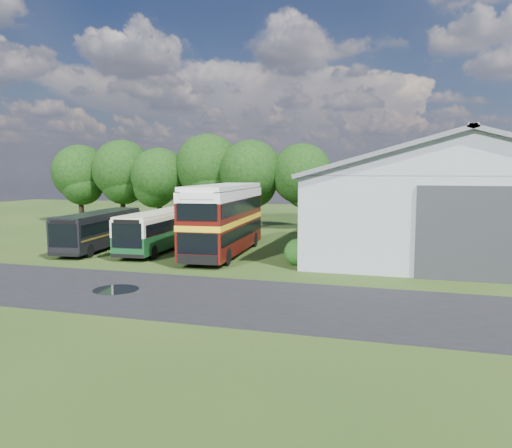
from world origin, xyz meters
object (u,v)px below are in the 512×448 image
(storage_shed, at_px, (450,192))
(bus_green_single, at_px, (161,229))
(bus_maroon_double, at_px, (224,220))
(bus_dark_single, at_px, (99,229))

(storage_shed, height_order, bus_green_single, storage_shed)
(bus_maroon_double, bearing_deg, bus_green_single, 170.34)
(bus_green_single, distance_m, bus_dark_single, 4.65)
(bus_maroon_double, distance_m, bus_dark_single, 9.72)
(storage_shed, relative_size, bus_green_single, 2.38)
(storage_shed, distance_m, bus_green_single, 21.59)
(storage_shed, height_order, bus_maroon_double, storage_shed)
(bus_green_single, relative_size, bus_maroon_double, 0.92)
(bus_maroon_double, bearing_deg, storage_shed, 23.23)
(bus_green_single, height_order, bus_dark_single, bus_green_single)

